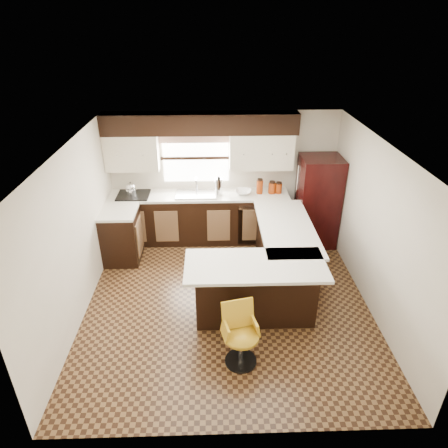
{
  "coord_description": "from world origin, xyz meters",
  "views": [
    {
      "loc": [
        -0.2,
        -4.86,
        3.9
      ],
      "look_at": [
        -0.04,
        0.45,
        1.09
      ],
      "focal_mm": 32.0,
      "sensor_mm": 36.0,
      "label": 1
    }
  ],
  "objects_px": {
    "peninsula_return": "(255,290)",
    "bar_chair": "(241,337)",
    "refrigerator": "(317,201)",
    "peninsula_long": "(281,253)"
  },
  "relations": [
    {
      "from": "peninsula_return",
      "to": "bar_chair",
      "type": "bearing_deg",
      "value": -106.21
    },
    {
      "from": "bar_chair",
      "to": "peninsula_return",
      "type": "bearing_deg",
      "value": 60.72
    },
    {
      "from": "peninsula_long",
      "to": "refrigerator",
      "type": "height_order",
      "value": "refrigerator"
    },
    {
      "from": "peninsula_long",
      "to": "peninsula_return",
      "type": "height_order",
      "value": "same"
    },
    {
      "from": "refrigerator",
      "to": "peninsula_return",
      "type": "bearing_deg",
      "value": -122.66
    },
    {
      "from": "peninsula_long",
      "to": "refrigerator",
      "type": "distance_m",
      "value": 1.45
    },
    {
      "from": "peninsula_return",
      "to": "peninsula_long",
      "type": "bearing_deg",
      "value": 61.7
    },
    {
      "from": "refrigerator",
      "to": "bar_chair",
      "type": "distance_m",
      "value": 3.4
    },
    {
      "from": "refrigerator",
      "to": "peninsula_long",
      "type": "bearing_deg",
      "value": -126.12
    },
    {
      "from": "peninsula_long",
      "to": "bar_chair",
      "type": "xyz_separation_m",
      "value": [
        -0.78,
        -1.85,
        -0.04
      ]
    }
  ]
}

